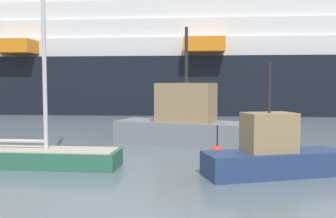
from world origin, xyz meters
The scene contains 5 objects.
sailboat_0 centered at (-5.08, 7.77, 0.52)m, with size 7.23×2.16×10.14m.
fishing_boat_0 centered at (1.50, 13.74, 1.18)m, with size 9.22×5.36×6.55m.
fishing_boat_2 centered at (4.39, 6.66, 0.79)m, with size 5.53×3.03×4.18m.
channel_buoy_1 centered at (2.54, 9.01, 0.36)m, with size 0.70×0.70×1.59m.
cruise_ship centered at (-7.00, 41.42, 6.68)m, with size 118.37×22.09×20.85m.
Camera 1 is at (1.13, -7.08, 3.33)m, focal length 39.83 mm.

